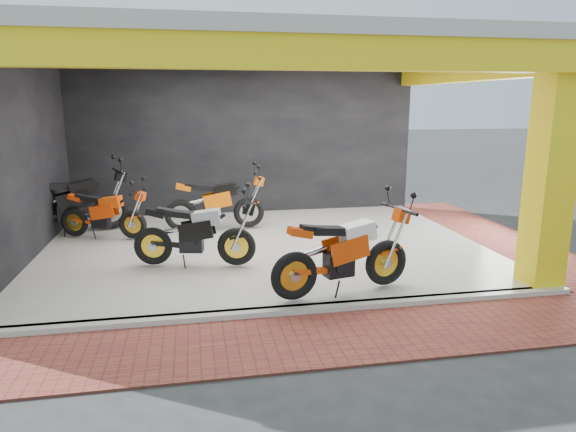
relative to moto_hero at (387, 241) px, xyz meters
name	(u,v)px	position (x,y,z in m)	size (l,w,h in m)	color
ground	(283,287)	(-1.43, 0.50, -0.78)	(80.00, 80.00, 0.00)	#2D2D30
showroom_floor	(264,247)	(-1.43, 2.50, -0.73)	(8.00, 6.00, 0.10)	white
showroom_ceiling	(262,50)	(-1.43, 2.50, 2.82)	(8.40, 6.40, 0.20)	beige
back_wall	(245,143)	(-1.43, 5.60, 0.97)	(8.20, 0.20, 3.50)	black
left_wall	(19,162)	(-5.53, 2.50, 0.97)	(0.20, 6.20, 3.50)	black
corner_column	(551,172)	(2.32, -0.25, 0.97)	(0.50, 0.50, 3.50)	yellow
header_beam_front	(297,52)	(-1.43, -0.50, 2.52)	(8.40, 0.30, 0.40)	yellow
header_beam_right	(473,70)	(2.57, 2.50, 2.52)	(0.30, 6.40, 0.40)	yellow
floor_kerb	(296,311)	(-1.43, -0.52, -0.73)	(8.00, 0.20, 0.10)	white
paver_front	(310,340)	(-1.43, -1.30, -0.77)	(9.00, 1.40, 0.03)	brown
paver_right	(496,237)	(3.37, 2.50, -0.77)	(1.40, 7.00, 0.03)	brown
moto_hero	(387,241)	(0.00, 0.00, 0.00)	(2.24, 0.83, 1.37)	#DB4109
moto_row_a	(236,228)	(-2.04, 1.31, -0.04)	(2.10, 0.78, 1.28)	black
moto_row_b	(249,197)	(-1.55, 3.84, -0.02)	(2.18, 0.81, 1.33)	orange
moto_row_c	(132,211)	(-3.87, 3.35, -0.11)	(1.88, 0.70, 1.15)	#F23F0A
moto_row_d	(110,195)	(-4.39, 4.27, 0.05)	(2.40, 0.89, 1.47)	black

